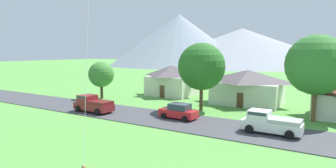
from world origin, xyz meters
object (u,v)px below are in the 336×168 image
Objects in this scene: tree_near_left at (202,67)px; tree_center at (101,74)px; tree_right_of_center at (316,65)px; house_right_center at (172,80)px; pickup_truck_maroon_west_side at (93,104)px; house_leftmost at (248,86)px; pickup_truck_white_east_side at (270,122)px; parked_car_red_west_end at (179,111)px.

tree_near_left reaches higher than tree_center.
tree_near_left is 0.92× the size of tree_right_of_center.
house_right_center is at bearing 137.28° from tree_near_left.
house_right_center is 16.94m from pickup_truck_maroon_west_side.
pickup_truck_maroon_west_side is at bearing -51.23° from tree_center.
house_leftmost is at bearing -5.05° from house_right_center.
house_leftmost is 1.85× the size of pickup_truck_maroon_west_side.
house_leftmost is at bearing 144.29° from tree_right_of_center.
house_leftmost is 1.87× the size of pickup_truck_white_east_side.
tree_near_left is at bearing -174.62° from tree_right_of_center.
house_right_center is 1.85× the size of parked_car_red_west_end.
tree_center is 30.20m from tree_right_of_center.
house_leftmost is at bearing 19.45° from tree_center.
house_right_center is at bearing 123.29° from parked_car_red_west_end.
tree_near_left is 12.73m from tree_right_of_center.
parked_car_red_west_end is 0.81× the size of pickup_truck_white_east_side.
tree_center is at bearing -178.15° from tree_right_of_center.
tree_center reaches higher than pickup_truck_white_east_side.
parked_car_red_west_end is (-3.77, -13.24, -1.65)m from house_leftmost.
tree_right_of_center is at bearing 68.06° from pickup_truck_white_east_side.
tree_center is at bearing -160.55° from house_leftmost.
tree_center is 0.63× the size of tree_right_of_center.
parked_car_red_west_end is at bearing -91.11° from tree_near_left.
tree_near_left is at bearing 36.33° from pickup_truck_maroon_west_side.
house_leftmost is 22.41m from tree_center.
tree_near_left is 2.00× the size of parked_car_red_west_end.
pickup_truck_maroon_west_side and pickup_truck_white_east_side have the same top height.
tree_near_left is at bearing 88.89° from parked_car_red_west_end.
house_leftmost is 1.67× the size of tree_center.
house_right_center is 1.50× the size of pickup_truck_white_east_side.
house_right_center reaches higher than pickup_truck_maroon_west_side.
pickup_truck_maroon_west_side is (-1.28, -16.81, -1.59)m from house_right_center.
pickup_truck_maroon_west_side is (6.58, -8.20, -2.76)m from tree_center.
tree_center is at bearing 128.77° from pickup_truck_maroon_west_side.
house_right_center is (-13.23, 1.17, 0.13)m from house_leftmost.
tree_right_of_center reaches higher than pickup_truck_white_east_side.
pickup_truck_maroon_west_side is 20.64m from pickup_truck_white_east_side.
house_right_center is 0.92× the size of tree_near_left.
pickup_truck_white_east_side is (19.28, -14.98, -1.59)m from house_right_center.
tree_near_left is 1.46× the size of tree_center.
tree_near_left is 1.63× the size of pickup_truck_white_east_side.
tree_center is 10.87m from pickup_truck_maroon_west_side.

